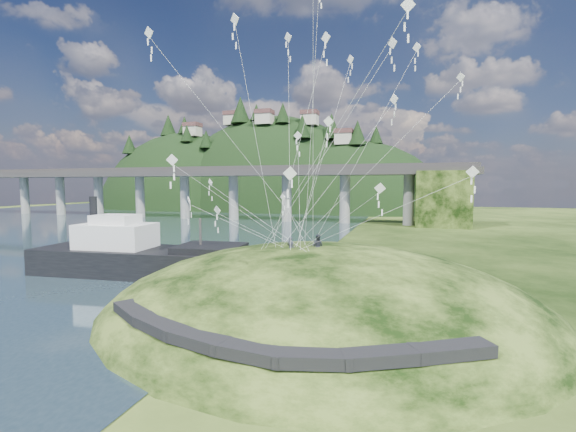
% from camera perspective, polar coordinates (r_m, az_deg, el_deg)
% --- Properties ---
extents(ground, '(320.00, 320.00, 0.00)m').
position_cam_1_polar(ground, '(32.52, -10.21, -13.06)').
color(ground, black).
rests_on(ground, ground).
extents(grass_hill, '(36.00, 32.00, 13.00)m').
position_cam_1_polar(grass_hill, '(32.17, 4.85, -16.03)').
color(grass_hill, black).
rests_on(grass_hill, ground).
extents(footpath, '(22.29, 5.84, 0.83)m').
position_cam_1_polar(footpath, '(20.53, -4.17, -17.62)').
color(footpath, black).
rests_on(footpath, ground).
extents(bridge, '(160.00, 11.00, 15.00)m').
position_cam_1_polar(bridge, '(105.71, -5.35, 4.58)').
color(bridge, '#2D2B2B').
rests_on(bridge, ground).
extents(far_ridge, '(153.00, 70.00, 94.50)m').
position_cam_1_polar(far_ridge, '(161.37, -3.74, -1.48)').
color(far_ridge, black).
rests_on(far_ridge, ground).
extents(work_barge, '(24.94, 8.95, 8.55)m').
position_cam_1_polar(work_barge, '(45.26, -21.01, -5.46)').
color(work_barge, black).
rests_on(work_barge, ground).
extents(wooden_dock, '(16.05, 4.25, 1.13)m').
position_cam_1_polar(wooden_dock, '(43.55, -16.19, -7.92)').
color(wooden_dock, '#311C14').
rests_on(wooden_dock, ground).
extents(kite_flyers, '(2.80, 1.56, 1.97)m').
position_cam_1_polar(kite_flyers, '(30.35, 3.48, -2.82)').
color(kite_flyers, '#252631').
rests_on(kite_flyers, ground).
extents(kite_swarm, '(20.67, 16.18, 20.06)m').
position_cam_1_polar(kite_swarm, '(30.34, 2.95, 16.36)').
color(kite_swarm, white).
rests_on(kite_swarm, ground).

